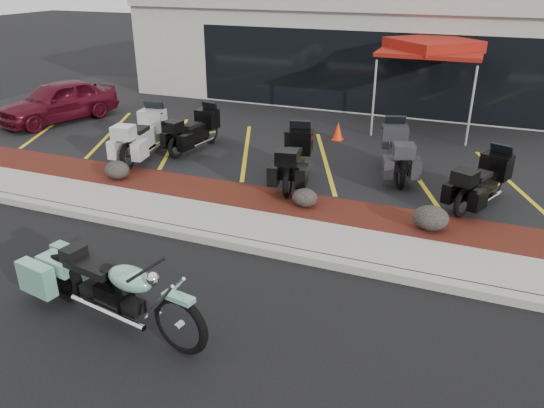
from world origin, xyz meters
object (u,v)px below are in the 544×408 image
at_px(touring_white, 155,125).
at_px(traffic_cone, 338,131).
at_px(parked_car, 58,101).
at_px(hero_cruiser, 180,316).
at_px(popup_canopy, 432,48).

height_order(touring_white, traffic_cone, touring_white).
bearing_deg(parked_car, traffic_cone, 26.92).
bearing_deg(hero_cruiser, traffic_cone, 103.02).
xyz_separation_m(parked_car, traffic_cone, (8.73, 1.34, -0.38)).
distance_m(hero_cruiser, traffic_cone, 9.43).
height_order(touring_white, popup_canopy, popup_canopy).
distance_m(parked_car, traffic_cone, 8.84).
distance_m(touring_white, parked_car, 4.63).
bearing_deg(parked_car, hero_cruiser, -22.92).
bearing_deg(parked_car, popup_canopy, 35.79).
relative_size(touring_white, popup_canopy, 0.67).
height_order(hero_cruiser, popup_canopy, popup_canopy).
relative_size(touring_white, traffic_cone, 4.43).
distance_m(parked_car, popup_canopy, 11.49).
bearing_deg(traffic_cone, hero_cruiser, -86.91).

